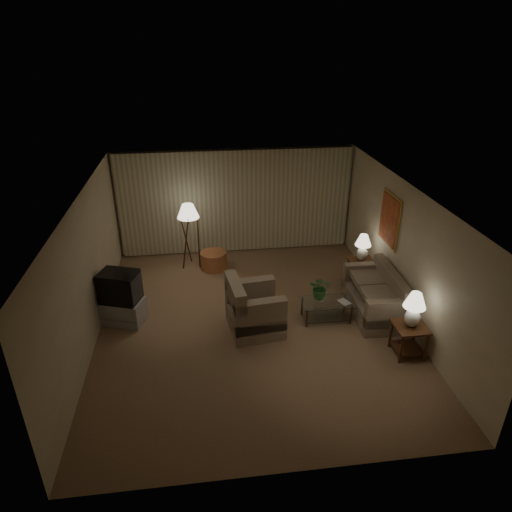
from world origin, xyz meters
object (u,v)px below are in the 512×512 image
(sofa, at_px, (374,297))
(side_table_near, at_px, (409,335))
(armchair, at_px, (255,310))
(coffee_table, at_px, (326,308))
(table_lamp_near, at_px, (414,307))
(crt_tv, at_px, (119,287))
(ottoman, at_px, (214,260))
(floor_lamp, at_px, (190,235))
(side_table_far, at_px, (360,267))
(vase, at_px, (320,299))
(table_lamp_far, at_px, (363,245))
(tv_cabinet, at_px, (123,311))

(sofa, height_order, side_table_near, sofa)
(armchair, relative_size, coffee_table, 1.21)
(table_lamp_near, distance_m, crt_tv, 5.47)
(sofa, distance_m, table_lamp_near, 1.49)
(armchair, height_order, ottoman, armchair)
(coffee_table, height_order, ottoman, ottoman)
(coffee_table, bearing_deg, crt_tv, 173.62)
(armchair, bearing_deg, floor_lamp, 16.18)
(side_table_far, height_order, vase, side_table_far)
(table_lamp_far, relative_size, coffee_table, 0.60)
(side_table_near, distance_m, crt_tv, 5.49)
(side_table_near, bearing_deg, ottoman, 131.13)
(crt_tv, bearing_deg, armchair, 5.96)
(side_table_far, xyz_separation_m, table_lamp_far, (-0.00, -0.00, 0.56))
(sofa, distance_m, floor_lamp, 4.57)
(side_table_far, bearing_deg, side_table_near, -90.00)
(table_lamp_far, bearing_deg, side_table_far, 14.04)
(crt_tv, distance_m, floor_lamp, 2.65)
(floor_lamp, bearing_deg, tv_cabinet, -120.63)
(table_lamp_far, bearing_deg, coffee_table, -130.65)
(armchair, height_order, crt_tv, crt_tv)
(crt_tv, bearing_deg, coffee_table, 12.43)
(sofa, bearing_deg, side_table_near, 8.06)
(side_table_far, distance_m, vase, 1.88)
(side_table_near, bearing_deg, vase, 136.32)
(side_table_near, height_order, floor_lamp, floor_lamp)
(table_lamp_near, bearing_deg, side_table_near, -56.31)
(tv_cabinet, distance_m, floor_lamp, 2.72)
(table_lamp_far, relative_size, floor_lamp, 0.39)
(side_table_far, xyz_separation_m, crt_tv, (-5.20, -0.90, 0.40))
(side_table_near, distance_m, table_lamp_near, 0.58)
(sofa, height_order, side_table_far, sofa)
(armchair, relative_size, table_lamp_far, 2.03)
(side_table_far, distance_m, crt_tv, 5.29)
(coffee_table, distance_m, floor_lamp, 3.88)
(ottoman, bearing_deg, floor_lamp, 159.69)
(sofa, height_order, armchair, armchair)
(coffee_table, bearing_deg, table_lamp_near, -47.16)
(armchair, height_order, vase, armchair)
(crt_tv, bearing_deg, side_table_far, 28.61)
(table_lamp_far, xyz_separation_m, crt_tv, (-5.20, -0.90, -0.16))
(coffee_table, height_order, tv_cabinet, tv_cabinet)
(sofa, distance_m, crt_tv, 5.08)
(side_table_far, bearing_deg, table_lamp_far, -165.96)
(sofa, bearing_deg, coffee_table, -82.62)
(side_table_far, relative_size, coffee_table, 0.58)
(side_table_near, distance_m, ottoman, 5.03)
(side_table_near, height_order, vase, side_table_near)
(sofa, xyz_separation_m, crt_tv, (-5.05, 0.35, 0.43))
(table_lamp_near, bearing_deg, ottoman, 131.13)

